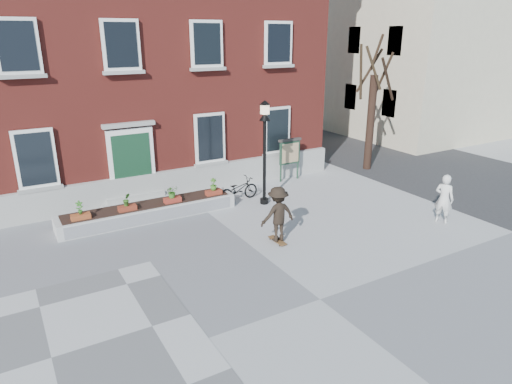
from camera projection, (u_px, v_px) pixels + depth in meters
ground at (320, 299)px, 11.19m from camera, size 100.00×100.00×0.00m
checker_patch at (51, 358)px, 9.16m from camera, size 6.00×6.00×0.01m
bicycle at (238, 189)px, 17.67m from camera, size 1.77×0.73×0.91m
parked_car at (302, 126)px, 28.67m from camera, size 2.90×4.29×1.34m
bystander at (444, 199)px, 15.47m from camera, size 0.60×0.73×1.72m
brick_building at (89, 30)px, 19.58m from camera, size 18.40×10.85×12.60m
planter_assembly at (149, 210)px, 16.01m from camera, size 6.20×1.12×1.15m
bare_tree at (371, 111)px, 21.08m from camera, size 1.83×1.83×6.16m
side_street at (354, 21)px, 33.56m from camera, size 15.20×36.00×14.50m
lamp_post at (265, 138)px, 16.67m from camera, size 0.40×0.40×3.93m
notice_board at (290, 152)px, 19.88m from camera, size 1.10×0.16×1.87m
skateboarder at (278, 214)px, 13.94m from camera, size 1.14×0.78×1.82m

